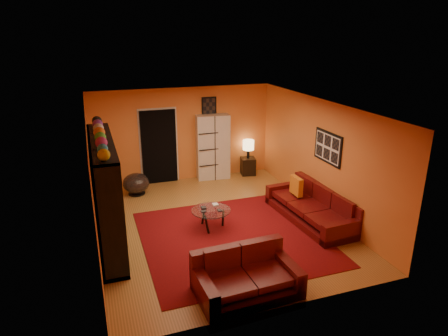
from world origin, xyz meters
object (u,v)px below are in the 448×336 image
object	(u,v)px
loveseat	(245,275)
coffee_table	(211,212)
tv	(109,197)
side_table	(248,166)
entertainment_unit	(106,193)
bowl_chair	(136,183)
storage_cabinet	(213,147)
sofa	(315,207)
table_lamp	(248,145)

from	to	relation	value
loveseat	coffee_table	world-z (taller)	loveseat
tv	side_table	xyz separation A→B (m)	(4.08, 2.82, -0.72)
entertainment_unit	side_table	size ratio (longest dim) A/B	6.00
side_table	loveseat	bearing A→B (deg)	-112.82
side_table	bowl_chair	bearing A→B (deg)	-172.01
entertainment_unit	storage_cabinet	distance (m)	4.16
tv	side_table	bearing A→B (deg)	-55.36
loveseat	storage_cabinet	world-z (taller)	storage_cabinet
coffee_table	storage_cabinet	bearing A→B (deg)	71.64
sofa	coffee_table	size ratio (longest dim) A/B	2.96
bowl_chair	side_table	xyz separation A→B (m)	(3.31, 0.46, -0.05)
storage_cabinet	table_lamp	size ratio (longest dim) A/B	3.40
sofa	loveseat	world-z (taller)	same
sofa	table_lamp	bearing A→B (deg)	91.45
entertainment_unit	sofa	xyz separation A→B (m)	(4.42, -0.48, -0.77)
entertainment_unit	storage_cabinet	size ratio (longest dim) A/B	1.63
entertainment_unit	sofa	distance (m)	4.51
entertainment_unit	coffee_table	distance (m)	2.20
tv	bowl_chair	distance (m)	2.57
bowl_chair	entertainment_unit	bearing A→B (deg)	-109.73
entertainment_unit	table_lamp	size ratio (longest dim) A/B	5.55
entertainment_unit	side_table	bearing A→B (deg)	33.65
table_lamp	storage_cabinet	bearing A→B (deg)	177.31
loveseat	bowl_chair	bearing A→B (deg)	11.07
entertainment_unit	sofa	bearing A→B (deg)	-6.26
bowl_chair	loveseat	bearing A→B (deg)	-76.37
sofa	side_table	size ratio (longest dim) A/B	4.98
tv	table_lamp	size ratio (longest dim) A/B	1.63
loveseat	coffee_table	xyz separation A→B (m)	(0.13, 2.26, 0.10)
entertainment_unit	coffee_table	world-z (taller)	entertainment_unit
storage_cabinet	table_lamp	xyz separation A→B (m)	(1.06, -0.05, -0.03)
sofa	storage_cabinet	world-z (taller)	storage_cabinet
side_table	table_lamp	bearing A→B (deg)	90.00
sofa	loveseat	distance (m)	3.12
sofa	storage_cabinet	bearing A→B (deg)	108.72
entertainment_unit	table_lamp	bearing A→B (deg)	33.65
loveseat	bowl_chair	distance (m)	4.83
storage_cabinet	bowl_chair	xyz separation A→B (m)	(-2.25, -0.51, -0.62)
tv	storage_cabinet	distance (m)	4.17
entertainment_unit	bowl_chair	distance (m)	2.54
coffee_table	bowl_chair	xyz separation A→B (m)	(-1.27, 2.43, -0.08)
side_table	table_lamp	xyz separation A→B (m)	(0.00, 0.00, 0.64)
side_table	coffee_table	bearing A→B (deg)	-125.15
side_table	tv	bearing A→B (deg)	-145.36
loveseat	bowl_chair	world-z (taller)	loveseat
entertainment_unit	side_table	distance (m)	5.03
coffee_table	bowl_chair	distance (m)	2.75
entertainment_unit	storage_cabinet	bearing A→B (deg)	42.38
sofa	tv	bearing A→B (deg)	170.98
table_lamp	entertainment_unit	bearing A→B (deg)	-146.35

